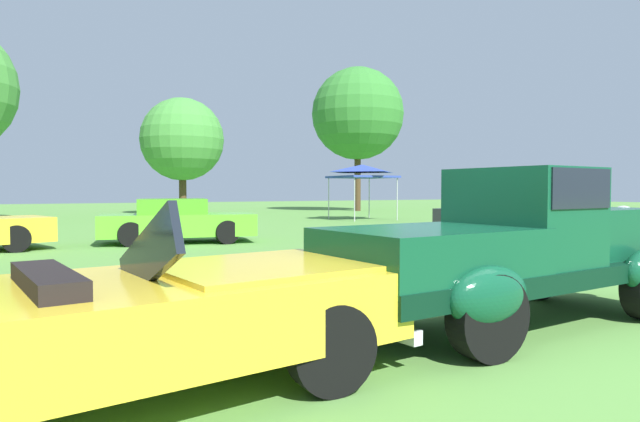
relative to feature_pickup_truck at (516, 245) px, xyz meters
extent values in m
plane|color=#568C3D|center=(-0.57, -0.03, -0.87)|extent=(120.00, 120.00, 0.00)
cube|color=black|center=(-0.04, 0.00, -0.31)|extent=(4.60, 1.77, 0.20)
cube|color=#0F472D|center=(1.30, 0.10, 0.07)|extent=(1.74, 1.21, 0.60)
ellipsoid|color=silver|center=(2.16, 0.16, 0.05)|extent=(0.20, 0.53, 0.68)
cube|color=#0F472D|center=(0.08, 0.01, 0.31)|extent=(1.17, 1.45, 1.04)
cube|color=black|center=(0.08, 0.01, 0.61)|extent=(1.08, 1.48, 0.40)
cube|color=#0F472D|center=(-1.31, -0.10, -0.01)|extent=(2.06, 1.55, 0.48)
ellipsoid|color=#0F472D|center=(1.32, 0.82, -0.31)|extent=(0.94, 0.43, 0.52)
ellipsoid|color=#0F472D|center=(-1.36, 0.62, -0.31)|extent=(0.94, 0.43, 0.52)
ellipsoid|color=#0F472D|center=(-1.26, -0.82, -0.31)|extent=(0.94, 0.43, 0.52)
sphere|color=silver|center=(2.17, 0.60, 0.13)|extent=(0.18, 0.18, 0.18)
cylinder|color=black|center=(1.32, 0.82, -0.49)|extent=(0.76, 0.24, 0.76)
cylinder|color=black|center=(-1.36, 0.62, -0.49)|extent=(0.76, 0.24, 0.76)
cylinder|color=black|center=(-1.26, -0.82, -0.49)|extent=(0.76, 0.24, 0.76)
cube|color=yellow|center=(-4.21, -0.23, -0.30)|extent=(4.29, 2.22, 0.52)
cube|color=yellow|center=(-3.02, -0.08, -0.10)|extent=(1.83, 1.64, 0.20)
cube|color=black|center=(-3.95, -0.20, 0.12)|extent=(0.22, 1.24, 0.82)
cube|color=black|center=(-4.60, -0.28, -0.06)|extent=(0.43, 1.23, 0.28)
cube|color=silver|center=(-2.08, 0.04, -0.59)|extent=(0.31, 1.65, 0.12)
cylinder|color=black|center=(-3.00, 0.70, -0.54)|extent=(0.66, 0.20, 0.66)
cylinder|color=black|center=(-2.81, -0.84, -0.54)|extent=(0.66, 0.20, 0.66)
cylinder|color=black|center=(-4.90, 10.39, -0.55)|extent=(0.64, 0.22, 0.64)
cube|color=#60C62D|center=(-0.97, 10.93, -0.37)|extent=(4.39, 2.50, 0.60)
cube|color=#4D9F24|center=(-1.14, 10.96, 0.13)|extent=(2.08, 1.79, 0.44)
cylinder|color=black|center=(0.08, 9.92, -0.55)|extent=(0.64, 0.22, 0.64)
cylinder|color=black|center=(-2.35, 10.43, -0.55)|extent=(0.64, 0.22, 0.64)
cube|color=#28282D|center=(10.35, 10.79, -0.37)|extent=(4.47, 2.86, 0.60)
cube|color=black|center=(10.19, 10.74, 0.13)|extent=(2.18, 1.93, 0.44)
cylinder|color=black|center=(11.77, 10.43, -0.55)|extent=(0.64, 0.22, 0.64)
cylinder|color=black|center=(9.39, 9.68, -0.55)|extent=(0.64, 0.22, 0.64)
cylinder|color=#B7B7BC|center=(11.10, 19.51, 0.16)|extent=(0.05, 0.05, 2.05)
cylinder|color=#B7B7BC|center=(11.10, 17.08, 0.16)|extent=(0.05, 0.05, 2.05)
cylinder|color=#B7B7BC|center=(8.67, 19.51, 0.16)|extent=(0.05, 0.05, 2.05)
cylinder|color=#B7B7BC|center=(8.67, 17.08, 0.16)|extent=(0.05, 0.05, 2.05)
cube|color=#2D429E|center=(9.88, 18.29, 1.23)|extent=(2.70, 2.70, 0.10)
pyramid|color=#2D429E|center=(9.88, 18.29, 1.65)|extent=(2.65, 2.65, 0.38)
cylinder|color=#47331E|center=(3.67, 28.58, 0.70)|extent=(0.44, 0.44, 3.14)
sphere|color=#428938|center=(3.67, 28.58, 3.64)|extent=(4.96, 4.96, 4.96)
cylinder|color=#47331E|center=(15.69, 27.84, 1.63)|extent=(0.44, 0.44, 5.00)
sphere|color=#337A2D|center=(15.69, 27.84, 5.88)|extent=(6.37, 6.37, 6.37)
camera|label=1|loc=(-4.71, -4.17, 0.60)|focal=30.51mm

